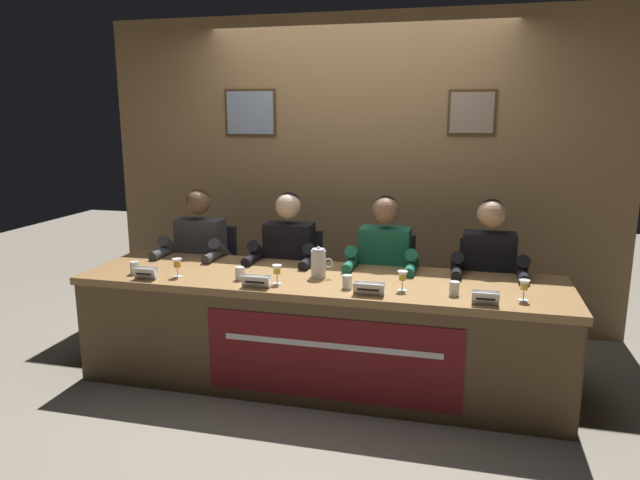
# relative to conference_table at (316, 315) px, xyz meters

# --- Properties ---
(ground_plane) EXTENTS (12.00, 12.00, 0.00)m
(ground_plane) POSITION_rel_conference_table_xyz_m (-0.00, 0.11, -0.50)
(ground_plane) COLOR gray
(wall_back_panelled) EXTENTS (4.41, 0.14, 2.60)m
(wall_back_panelled) POSITION_rel_conference_table_xyz_m (-0.00, 1.41, 0.80)
(wall_back_panelled) COLOR #937047
(wall_back_panelled) RESTS_ON ground_plane
(conference_table) EXTENTS (3.21, 0.85, 0.73)m
(conference_table) POSITION_rel_conference_table_xyz_m (0.00, 0.00, 0.00)
(conference_table) COLOR olive
(conference_table) RESTS_ON ground_plane
(chair_far_left) EXTENTS (0.44, 0.45, 0.90)m
(chair_far_left) POSITION_rel_conference_table_xyz_m (-1.09, 0.72, -0.07)
(chair_far_left) COLOR black
(chair_far_left) RESTS_ON ground_plane
(panelist_far_left) EXTENTS (0.51, 0.48, 1.23)m
(panelist_far_left) POSITION_rel_conference_table_xyz_m (-1.09, 0.52, 0.21)
(panelist_far_left) COLOR black
(panelist_far_left) RESTS_ON ground_plane
(nameplate_far_left) EXTENTS (0.15, 0.06, 0.08)m
(nameplate_far_left) POSITION_rel_conference_table_xyz_m (-1.10, -0.22, 0.27)
(nameplate_far_left) COLOR white
(nameplate_far_left) RESTS_ON conference_table
(juice_glass_far_left) EXTENTS (0.06, 0.06, 0.12)m
(juice_glass_far_left) POSITION_rel_conference_table_xyz_m (-0.92, -0.12, 0.31)
(juice_glass_far_left) COLOR white
(juice_glass_far_left) RESTS_ON conference_table
(water_cup_far_left) EXTENTS (0.06, 0.06, 0.08)m
(water_cup_far_left) POSITION_rel_conference_table_xyz_m (-1.24, -0.12, 0.27)
(water_cup_far_left) COLOR silver
(water_cup_far_left) RESTS_ON conference_table
(chair_center_left) EXTENTS (0.44, 0.45, 0.90)m
(chair_center_left) POSITION_rel_conference_table_xyz_m (-0.37, 0.72, -0.07)
(chair_center_left) COLOR black
(chair_center_left) RESTS_ON ground_plane
(panelist_center_left) EXTENTS (0.51, 0.48, 1.23)m
(panelist_center_left) POSITION_rel_conference_table_xyz_m (-0.37, 0.52, 0.21)
(panelist_center_left) COLOR black
(panelist_center_left) RESTS_ON ground_plane
(nameplate_center_left) EXTENTS (0.18, 0.06, 0.08)m
(nameplate_center_left) POSITION_rel_conference_table_xyz_m (-0.33, -0.23, 0.27)
(nameplate_center_left) COLOR white
(nameplate_center_left) RESTS_ON conference_table
(juice_glass_center_left) EXTENTS (0.06, 0.06, 0.12)m
(juice_glass_center_left) POSITION_rel_conference_table_xyz_m (-0.23, -0.11, 0.31)
(juice_glass_center_left) COLOR white
(juice_glass_center_left) RESTS_ON conference_table
(water_cup_center_left) EXTENTS (0.06, 0.06, 0.08)m
(water_cup_center_left) POSITION_rel_conference_table_xyz_m (-0.49, -0.08, 0.27)
(water_cup_center_left) COLOR silver
(water_cup_center_left) RESTS_ON conference_table
(chair_center_right) EXTENTS (0.44, 0.45, 0.90)m
(chair_center_right) POSITION_rel_conference_table_xyz_m (0.36, 0.72, -0.07)
(chair_center_right) COLOR black
(chair_center_right) RESTS_ON ground_plane
(panelist_center_right) EXTENTS (0.51, 0.48, 1.23)m
(panelist_center_right) POSITION_rel_conference_table_xyz_m (0.36, 0.52, 0.21)
(panelist_center_right) COLOR black
(panelist_center_right) RESTS_ON ground_plane
(nameplate_center_right) EXTENTS (0.19, 0.06, 0.08)m
(nameplate_center_right) POSITION_rel_conference_table_xyz_m (0.38, -0.21, 0.27)
(nameplate_center_right) COLOR white
(nameplate_center_right) RESTS_ON conference_table
(juice_glass_center_right) EXTENTS (0.06, 0.06, 0.12)m
(juice_glass_center_right) POSITION_rel_conference_table_xyz_m (0.56, -0.07, 0.31)
(juice_glass_center_right) COLOR white
(juice_glass_center_right) RESTS_ON conference_table
(water_cup_center_right) EXTENTS (0.06, 0.06, 0.08)m
(water_cup_center_right) POSITION_rel_conference_table_xyz_m (0.22, -0.10, 0.27)
(water_cup_center_right) COLOR silver
(water_cup_center_right) RESTS_ON conference_table
(chair_far_right) EXTENTS (0.44, 0.45, 0.90)m
(chair_far_right) POSITION_rel_conference_table_xyz_m (1.09, 0.72, -0.07)
(chair_far_right) COLOR black
(chair_far_right) RESTS_ON ground_plane
(panelist_far_right) EXTENTS (0.51, 0.48, 1.23)m
(panelist_far_right) POSITION_rel_conference_table_xyz_m (1.09, 0.52, 0.21)
(panelist_far_right) COLOR black
(panelist_far_right) RESTS_ON ground_plane
(nameplate_far_right) EXTENTS (0.15, 0.06, 0.08)m
(nameplate_far_right) POSITION_rel_conference_table_xyz_m (1.05, -0.23, 0.27)
(nameplate_far_right) COLOR white
(nameplate_far_right) RESTS_ON conference_table
(juice_glass_far_right) EXTENTS (0.06, 0.06, 0.12)m
(juice_glass_far_right) POSITION_rel_conference_table_xyz_m (1.26, -0.09, 0.31)
(juice_glass_far_right) COLOR white
(juice_glass_far_right) RESTS_ON conference_table
(water_cup_far_right) EXTENTS (0.06, 0.06, 0.08)m
(water_cup_far_right) POSITION_rel_conference_table_xyz_m (0.87, -0.09, 0.27)
(water_cup_far_right) COLOR silver
(water_cup_far_right) RESTS_ON conference_table
(water_pitcher_central) EXTENTS (0.15, 0.10, 0.21)m
(water_pitcher_central) POSITION_rel_conference_table_xyz_m (-0.01, 0.10, 0.32)
(water_pitcher_central) COLOR silver
(water_pitcher_central) RESTS_ON conference_table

